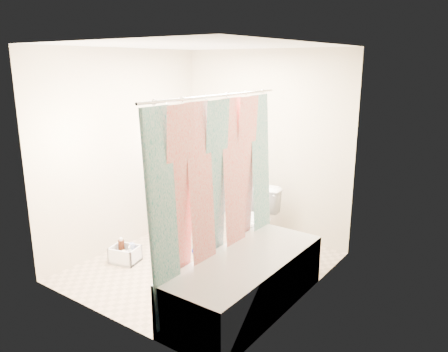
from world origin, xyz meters
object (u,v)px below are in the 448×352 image
Objects in this scene: plumber at (205,179)px; cleaning_caddy at (126,255)px; bathtub at (246,281)px; toilet at (254,221)px.

cleaning_caddy is at bearing -48.61° from plumber.
bathtub is at bearing 36.97° from plumber.
plumber reaches higher than toilet.
toilet is 2.05× the size of cleaning_caddy.
plumber is 4.92× the size of cleaning_caddy.
bathtub is 4.80× the size of cleaning_caddy.
plumber is at bearing 43.35° from cleaning_caddy.
toilet is 1.56m from cleaning_caddy.
toilet is at bearing 106.93° from plumber.
bathtub is 1.32m from toilet.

